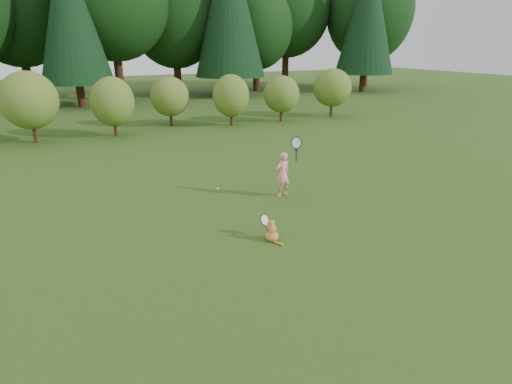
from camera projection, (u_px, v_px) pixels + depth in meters
name	position (u px, v px, depth m)	size (l,w,h in m)	color
ground	(263.00, 234.00, 9.40)	(100.00, 100.00, 0.00)	#2D4D15
shrub_row	(141.00, 101.00, 20.03)	(28.00, 3.00, 2.80)	#566A21
child	(283.00, 173.00, 11.52)	(0.71, 0.44, 1.85)	pink
cat	(272.00, 230.00, 9.04)	(0.35, 0.69, 0.63)	orange
tennis_ball	(217.00, 189.00, 10.36)	(0.07, 0.07, 0.07)	#C6D819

